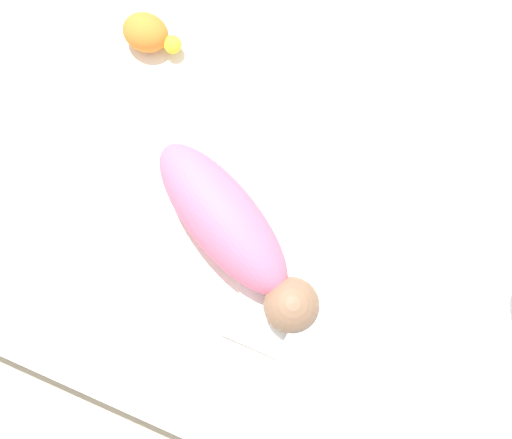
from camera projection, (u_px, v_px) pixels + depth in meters
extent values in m
plane|color=#B2A893|center=(284.00, 235.00, 1.54)|extent=(12.00, 12.00, 0.00)
cube|color=white|center=(286.00, 229.00, 1.46)|extent=(1.58, 1.05, 0.16)
cube|color=white|center=(279.00, 323.00, 1.33)|extent=(0.22, 0.15, 0.02)
ellipsoid|color=pink|center=(222.00, 218.00, 1.30)|extent=(0.44, 0.33, 0.16)
sphere|color=#89664C|center=(291.00, 305.00, 1.27)|extent=(0.12, 0.12, 0.12)
cube|color=white|center=(356.00, 414.00, 1.26)|extent=(0.39, 0.35, 0.08)
ellipsoid|color=orange|center=(146.00, 32.00, 1.43)|extent=(0.11, 0.09, 0.08)
sphere|color=yellow|center=(172.00, 45.00, 1.43)|extent=(0.04, 0.04, 0.04)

